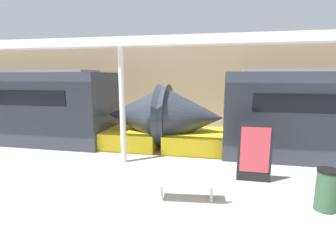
{
  "coord_description": "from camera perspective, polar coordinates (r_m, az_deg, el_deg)",
  "views": [
    {
      "loc": [
        1.2,
        -4.93,
        3.0
      ],
      "look_at": [
        -0.47,
        3.04,
        1.4
      ],
      "focal_mm": 28.0,
      "sensor_mm": 36.0,
      "label": 1
    }
  ],
  "objects": [
    {
      "name": "ground_plane",
      "position": [
        5.89,
        -1.71,
        -19.48
      ],
      "size": [
        60.0,
        60.0,
        0.0
      ],
      "primitive_type": "plane",
      "color": "#A8A093"
    },
    {
      "name": "station_wall",
      "position": [
        15.0,
        7.33,
        9.1
      ],
      "size": [
        56.0,
        0.2,
        5.0
      ],
      "primitive_type": "cube",
      "color": "#9E8460",
      "rests_on": "ground_plane"
    },
    {
      "name": "bench_near",
      "position": [
        6.33,
        4.02,
        -11.96
      ],
      "size": [
        1.55,
        0.6,
        0.86
      ],
      "rotation": [
        0.0,
        0.0,
        0.11
      ],
      "color": "silver",
      "rests_on": "ground_plane"
    },
    {
      "name": "trash_bin",
      "position": [
        6.95,
        31.27,
        -11.8
      ],
      "size": [
        0.48,
        0.48,
        0.96
      ],
      "color": "#2D5138",
      "rests_on": "ground_plane"
    },
    {
      "name": "poster_board",
      "position": [
        7.76,
        18.34,
        -5.44
      ],
      "size": [
        0.93,
        0.07,
        1.71
      ],
      "color": "black",
      "rests_on": "ground_plane"
    },
    {
      "name": "support_column_near",
      "position": [
        8.96,
        -9.92,
        4.17
      ],
      "size": [
        0.19,
        0.19,
        3.89
      ],
      "primitive_type": "cylinder",
      "color": "silver",
      "rests_on": "ground_plane"
    },
    {
      "name": "canopy_beam",
      "position": [
        8.96,
        -10.38,
        17.51
      ],
      "size": [
        28.0,
        0.6,
        0.28
      ],
      "primitive_type": "cube",
      "color": "silver",
      "rests_on": "support_column_near"
    }
  ]
}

